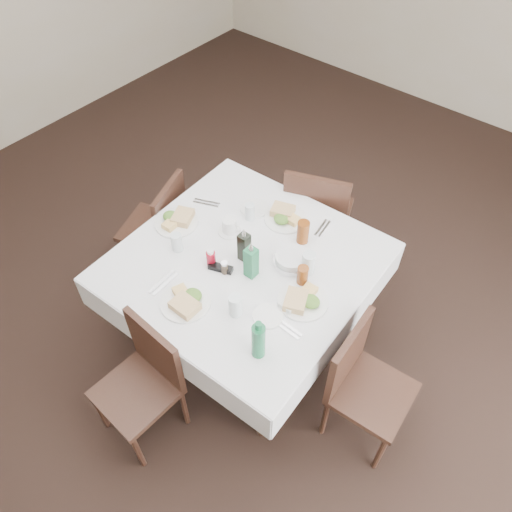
% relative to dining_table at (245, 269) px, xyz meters
% --- Properties ---
extents(ground_plane, '(7.00, 7.00, 0.00)m').
position_rel_dining_table_xyz_m(ground_plane, '(-0.17, -0.01, -0.68)').
color(ground_plane, black).
extents(room_shell, '(6.04, 7.04, 2.80)m').
position_rel_dining_table_xyz_m(room_shell, '(-0.17, -0.01, 1.03)').
color(room_shell, '#B9AB8C').
rests_on(room_shell, ground).
extents(dining_table, '(1.41, 1.41, 0.76)m').
position_rel_dining_table_xyz_m(dining_table, '(0.00, 0.00, 0.00)').
color(dining_table, black).
rests_on(dining_table, ground).
extents(chair_north, '(0.56, 0.56, 0.91)m').
position_rel_dining_table_xyz_m(chair_north, '(-0.04, 0.81, -0.16)').
color(chair_north, black).
rests_on(chair_north, ground).
extents(chair_south, '(0.41, 0.41, 0.82)m').
position_rel_dining_table_xyz_m(chair_south, '(-0.05, -0.78, -0.21)').
color(chair_south, black).
rests_on(chair_south, ground).
extents(chair_east, '(0.42, 0.42, 0.84)m').
position_rel_dining_table_xyz_m(chair_east, '(0.86, -0.06, -0.20)').
color(chair_east, black).
rests_on(chair_east, ground).
extents(chair_west, '(0.50, 0.50, 0.83)m').
position_rel_dining_table_xyz_m(chair_west, '(-0.84, 0.08, -0.21)').
color(chair_west, black).
rests_on(chair_west, ground).
extents(meal_north, '(0.26, 0.26, 0.06)m').
position_rel_dining_table_xyz_m(meal_north, '(-0.03, 0.41, 0.10)').
color(meal_north, white).
rests_on(meal_north, dining_table).
extents(meal_south, '(0.27, 0.27, 0.06)m').
position_rel_dining_table_xyz_m(meal_south, '(-0.04, -0.43, 0.10)').
color(meal_south, white).
rests_on(meal_south, dining_table).
extents(meal_east, '(0.27, 0.27, 0.06)m').
position_rel_dining_table_xyz_m(meal_east, '(0.43, -0.03, 0.10)').
color(meal_east, white).
rests_on(meal_east, dining_table).
extents(meal_west, '(0.27, 0.27, 0.06)m').
position_rel_dining_table_xyz_m(meal_west, '(-0.52, -0.03, 0.10)').
color(meal_west, white).
rests_on(meal_west, dining_table).
extents(side_plate_a, '(0.18, 0.18, 0.01)m').
position_rel_dining_table_xyz_m(side_plate_a, '(-0.23, 0.36, 0.09)').
color(side_plate_a, white).
rests_on(side_plate_a, dining_table).
extents(side_plate_b, '(0.16, 0.16, 0.01)m').
position_rel_dining_table_xyz_m(side_plate_b, '(0.34, -0.22, 0.08)').
color(side_plate_b, white).
rests_on(side_plate_b, dining_table).
extents(water_n, '(0.06, 0.06, 0.11)m').
position_rel_dining_table_xyz_m(water_n, '(-0.20, 0.28, 0.13)').
color(water_n, silver).
rests_on(water_n, dining_table).
extents(water_s, '(0.07, 0.07, 0.13)m').
position_rel_dining_table_xyz_m(water_s, '(0.20, -0.31, 0.15)').
color(water_s, silver).
rests_on(water_s, dining_table).
extents(water_e, '(0.07, 0.07, 0.14)m').
position_rel_dining_table_xyz_m(water_e, '(0.32, 0.16, 0.15)').
color(water_e, silver).
rests_on(water_e, dining_table).
extents(water_w, '(0.06, 0.06, 0.12)m').
position_rel_dining_table_xyz_m(water_w, '(-0.36, -0.18, 0.14)').
color(water_w, silver).
rests_on(water_w, dining_table).
extents(iced_tea_a, '(0.07, 0.07, 0.15)m').
position_rel_dining_table_xyz_m(iced_tea_a, '(0.16, 0.33, 0.15)').
color(iced_tea_a, brown).
rests_on(iced_tea_a, dining_table).
extents(iced_tea_b, '(0.06, 0.06, 0.13)m').
position_rel_dining_table_xyz_m(iced_tea_b, '(0.35, 0.07, 0.14)').
color(iced_tea_b, brown).
rests_on(iced_tea_b, dining_table).
extents(bread_basket, '(0.20, 0.20, 0.07)m').
position_rel_dining_table_xyz_m(bread_basket, '(0.22, 0.15, 0.11)').
color(bread_basket, silver).
rests_on(bread_basket, dining_table).
extents(oil_cruet_dark, '(0.06, 0.06, 0.24)m').
position_rel_dining_table_xyz_m(oil_cruet_dark, '(-0.01, 0.01, 0.18)').
color(oil_cruet_dark, black).
rests_on(oil_cruet_dark, dining_table).
extents(oil_cruet_green, '(0.06, 0.06, 0.26)m').
position_rel_dining_table_xyz_m(oil_cruet_green, '(0.09, -0.06, 0.19)').
color(oil_cruet_green, '#18663C').
rests_on(oil_cruet_green, dining_table).
extents(ketchup_bottle, '(0.05, 0.05, 0.11)m').
position_rel_dining_table_xyz_m(ketchup_bottle, '(-0.13, -0.14, 0.13)').
color(ketchup_bottle, '#A90C20').
rests_on(ketchup_bottle, dining_table).
extents(salt_shaker, '(0.03, 0.03, 0.08)m').
position_rel_dining_table_xyz_m(salt_shaker, '(-0.04, 0.02, 0.12)').
color(salt_shaker, white).
rests_on(salt_shaker, dining_table).
extents(pepper_shaker, '(0.04, 0.04, 0.08)m').
position_rel_dining_table_xyz_m(pepper_shaker, '(-0.03, -0.14, 0.12)').
color(pepper_shaker, '#3F3124').
rests_on(pepper_shaker, dining_table).
extents(coffee_mug, '(0.15, 0.14, 0.10)m').
position_rel_dining_table_xyz_m(coffee_mug, '(-0.21, 0.12, 0.12)').
color(coffee_mug, white).
rests_on(coffee_mug, dining_table).
extents(sunglasses, '(0.15, 0.09, 0.03)m').
position_rel_dining_table_xyz_m(sunglasses, '(-0.06, -0.14, 0.09)').
color(sunglasses, black).
rests_on(sunglasses, dining_table).
extents(green_bottle, '(0.07, 0.07, 0.26)m').
position_rel_dining_table_xyz_m(green_bottle, '(0.44, -0.42, 0.19)').
color(green_bottle, '#18663C').
rests_on(green_bottle, dining_table).
extents(sugar_caddy, '(0.09, 0.05, 0.04)m').
position_rel_dining_table_xyz_m(sugar_caddy, '(0.39, -0.12, 0.10)').
color(sugar_caddy, white).
rests_on(sugar_caddy, dining_table).
extents(cutlery_n, '(0.06, 0.16, 0.01)m').
position_rel_dining_table_xyz_m(cutlery_n, '(0.20, 0.49, 0.08)').
color(cutlery_n, silver).
rests_on(cutlery_n, dining_table).
extents(cutlery_s, '(0.06, 0.19, 0.01)m').
position_rel_dining_table_xyz_m(cutlery_s, '(-0.24, -0.41, 0.08)').
color(cutlery_s, silver).
rests_on(cutlery_s, dining_table).
extents(cutlery_e, '(0.17, 0.05, 0.01)m').
position_rel_dining_table_xyz_m(cutlery_e, '(0.47, -0.21, 0.08)').
color(cutlery_e, silver).
rests_on(cutlery_e, dining_table).
extents(cutlery_w, '(0.17, 0.10, 0.01)m').
position_rel_dining_table_xyz_m(cutlery_w, '(-0.50, 0.21, 0.08)').
color(cutlery_w, silver).
rests_on(cutlery_w, dining_table).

